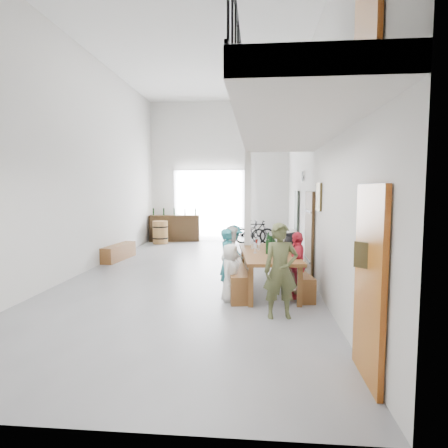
# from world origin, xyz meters

# --- Properties ---
(floor) EXTENTS (12.00, 12.00, 0.00)m
(floor) POSITION_xyz_m (0.00, 0.00, 0.00)
(floor) COLOR slate
(floor) RESTS_ON ground
(room_walls) EXTENTS (12.00, 12.00, 12.00)m
(room_walls) POSITION_xyz_m (0.00, 0.00, 3.55)
(room_walls) COLOR silver
(room_walls) RESTS_ON ground
(gateway_portal) EXTENTS (2.80, 0.08, 2.80)m
(gateway_portal) POSITION_xyz_m (-0.40, 5.94, 1.40)
(gateway_portal) COLOR white
(gateway_portal) RESTS_ON ground
(right_wall_decor) EXTENTS (0.07, 8.28, 5.07)m
(right_wall_decor) POSITION_xyz_m (2.70, -1.87, 1.74)
(right_wall_decor) COLOR #9B5313
(right_wall_decor) RESTS_ON ground
(balcony) EXTENTS (1.52, 5.62, 4.00)m
(balcony) POSITION_xyz_m (1.98, -3.13, 2.96)
(balcony) COLOR silver
(balcony) RESTS_ON ground
(tasting_table) EXTENTS (1.26, 2.57, 0.79)m
(tasting_table) POSITION_xyz_m (1.73, -1.40, 0.71)
(tasting_table) COLOR brown
(tasting_table) RESTS_ON ground
(bench_inner) EXTENTS (0.66, 2.24, 0.51)m
(bench_inner) POSITION_xyz_m (1.09, -1.41, 0.25)
(bench_inner) COLOR brown
(bench_inner) RESTS_ON ground
(bench_wall) EXTENTS (0.58, 2.00, 0.46)m
(bench_wall) POSITION_xyz_m (2.28, -1.35, 0.23)
(bench_wall) COLOR brown
(bench_wall) RESTS_ON ground
(tableware) EXTENTS (0.69, 0.88, 0.35)m
(tableware) POSITION_xyz_m (1.70, -1.24, 0.94)
(tableware) COLOR black
(tableware) RESTS_ON tasting_table
(side_bench) EXTENTS (0.51, 1.61, 0.45)m
(side_bench) POSITION_xyz_m (-2.50, 1.57, 0.22)
(side_bench) COLOR brown
(side_bench) RESTS_ON ground
(oak_barrel) EXTENTS (0.58, 0.58, 0.86)m
(oak_barrel) POSITION_xyz_m (-2.13, 4.88, 0.43)
(oak_barrel) COLOR #945F34
(oak_barrel) RESTS_ON ground
(serving_counter) EXTENTS (2.02, 0.83, 1.03)m
(serving_counter) POSITION_xyz_m (-1.75, 5.65, 0.52)
(serving_counter) COLOR #3D2A16
(serving_counter) RESTS_ON ground
(counter_bottles) EXTENTS (1.70, 0.31, 0.28)m
(counter_bottles) POSITION_xyz_m (-1.75, 5.65, 1.17)
(counter_bottles) COLOR black
(counter_bottles) RESTS_ON serving_counter
(guest_left_a) EXTENTS (0.47, 0.59, 1.06)m
(guest_left_a) POSITION_xyz_m (1.03, -2.19, 0.53)
(guest_left_a) COLOR white
(guest_left_a) RESTS_ON ground
(guest_left_b) EXTENTS (0.45, 0.54, 1.27)m
(guest_left_b) POSITION_xyz_m (0.94, -1.54, 0.63)
(guest_left_b) COLOR teal
(guest_left_b) RESTS_ON ground
(guest_left_c) EXTENTS (0.54, 0.66, 1.26)m
(guest_left_c) POSITION_xyz_m (0.98, -0.95, 0.63)
(guest_left_c) COLOR white
(guest_left_c) RESTS_ON ground
(guest_left_d) EXTENTS (0.67, 0.89, 1.23)m
(guest_left_d) POSITION_xyz_m (0.97, -0.42, 0.62)
(guest_left_d) COLOR teal
(guest_left_d) RESTS_ON ground
(guest_right_a) EXTENTS (0.37, 0.76, 1.26)m
(guest_right_a) POSITION_xyz_m (2.27, -1.88, 0.63)
(guest_right_a) COLOR red
(guest_right_a) RESTS_ON ground
(guest_right_b) EXTENTS (0.43, 1.12, 1.18)m
(guest_right_b) POSITION_xyz_m (2.23, -1.23, 0.59)
(guest_right_b) COLOR black
(guest_right_b) RESTS_ON ground
(guest_right_c) EXTENTS (0.58, 0.69, 1.21)m
(guest_right_c) POSITION_xyz_m (2.25, -0.72, 0.60)
(guest_right_c) COLOR white
(guest_right_c) RESTS_ON ground
(host_standing) EXTENTS (0.61, 0.45, 1.52)m
(host_standing) POSITION_xyz_m (1.89, -3.01, 0.76)
(host_standing) COLOR #454A29
(host_standing) RESTS_ON ground
(potted_plant) EXTENTS (0.41, 0.38, 0.38)m
(potted_plant) POSITION_xyz_m (2.45, 0.53, 0.19)
(potted_plant) COLOR #184B1D
(potted_plant) RESTS_ON ground
(bicycle_near) EXTENTS (1.71, 0.81, 0.86)m
(bicycle_near) POSITION_xyz_m (1.04, 5.22, 0.43)
(bicycle_near) COLOR black
(bicycle_near) RESTS_ON ground
(bicycle_far) EXTENTS (1.56, 0.54, 0.92)m
(bicycle_far) POSITION_xyz_m (1.43, 5.14, 0.46)
(bicycle_far) COLOR black
(bicycle_far) RESTS_ON ground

